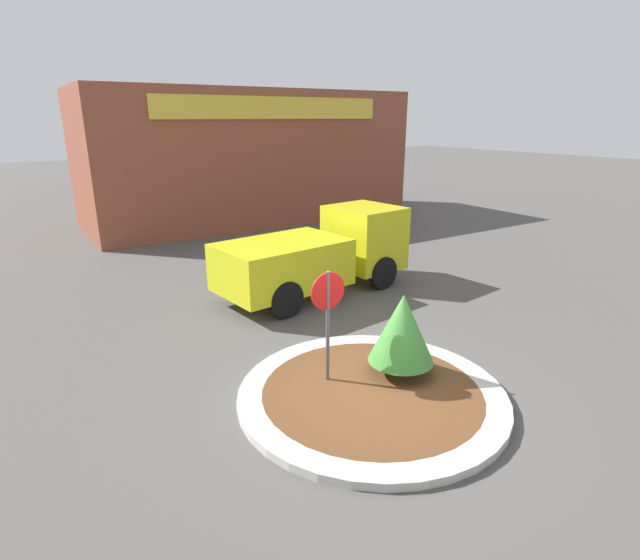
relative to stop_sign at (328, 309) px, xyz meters
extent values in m
plane|color=#514F4C|center=(0.44, -0.77, -1.56)|extent=(120.00, 120.00, 0.00)
cylinder|color=#BCB7AD|center=(0.44, -0.77, -1.48)|extent=(4.78, 4.78, 0.15)
cylinder|color=brown|center=(0.44, -0.77, -1.48)|extent=(3.92, 3.92, 0.15)
cylinder|color=#4C4C51|center=(0.00, 0.00, -0.43)|extent=(0.07, 0.07, 2.25)
cylinder|color=#B71414|center=(0.00, 0.00, 0.33)|extent=(0.69, 0.03, 0.69)
cylinder|color=brown|center=(1.29, -0.56, -1.27)|extent=(0.08, 0.08, 0.27)
cone|color=#3D7F33|center=(1.29, -0.56, -0.48)|extent=(1.23, 1.23, 1.32)
cube|color=gold|center=(4.50, 4.80, -0.21)|extent=(2.04, 2.23, 1.84)
cube|color=gold|center=(1.47, 4.42, -0.50)|extent=(3.62, 2.53, 1.24)
cube|color=black|center=(5.12, 4.87, 0.12)|extent=(0.26, 1.80, 0.64)
cylinder|color=black|center=(4.21, 5.75, -1.07)|extent=(0.99, 0.35, 0.96)
cylinder|color=black|center=(4.45, 3.81, -1.07)|extent=(0.99, 0.35, 0.96)
cylinder|color=black|center=(0.74, 5.32, -1.07)|extent=(0.99, 0.35, 0.96)
cylinder|color=black|center=(0.98, 3.38, -1.07)|extent=(0.99, 0.35, 0.96)
cube|color=brown|center=(5.70, 15.72, 1.43)|extent=(14.84, 6.00, 5.98)
cube|color=gold|center=(5.70, 12.69, 3.62)|extent=(10.39, 0.08, 0.90)
camera|label=1|loc=(-4.58, -6.89, 3.25)|focal=28.00mm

